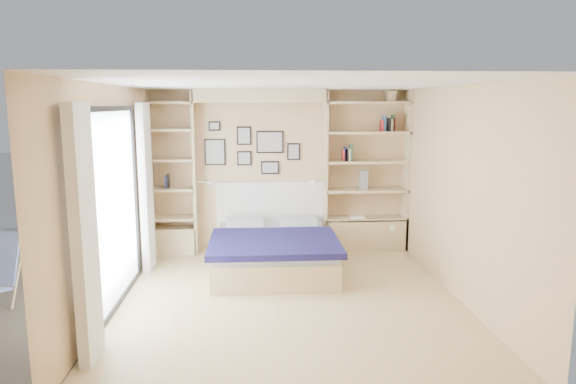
{
  "coord_description": "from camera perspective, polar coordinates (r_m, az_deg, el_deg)",
  "views": [
    {
      "loc": [
        -0.39,
        -5.75,
        2.28
      ],
      "look_at": [
        0.04,
        0.9,
        1.14
      ],
      "focal_mm": 32.0,
      "sensor_mm": 36.0,
      "label": 1
    }
  ],
  "objects": [
    {
      "name": "room_shell",
      "position": [
        7.37,
        -3.66,
        0.32
      ],
      "size": [
        4.5,
        4.5,
        4.5
      ],
      "color": "tan",
      "rests_on": "ground"
    },
    {
      "name": "reading_lamps",
      "position": [
        7.84,
        -3.04,
        1.07
      ],
      "size": [
        1.92,
        0.12,
        0.15
      ],
      "color": "silver",
      "rests_on": "ground"
    },
    {
      "name": "photo_gallery",
      "position": [
        8.0,
        -4.19,
        4.86
      ],
      "size": [
        1.48,
        0.02,
        0.82
      ],
      "color": "black",
      "rests_on": "ground"
    },
    {
      "name": "ground",
      "position": [
        6.19,
        0.14,
        -11.86
      ],
      "size": [
        4.5,
        4.5,
        0.0
      ],
      "primitive_type": "plane",
      "color": "tan",
      "rests_on": "ground"
    },
    {
      "name": "bed",
      "position": [
        7.21,
        -1.65,
        -6.42
      ],
      "size": [
        1.7,
        2.12,
        1.07
      ],
      "color": "tan",
      "rests_on": "ground"
    },
    {
      "name": "shelf_decor",
      "position": [
        8.0,
        7.92,
        5.63
      ],
      "size": [
        3.54,
        0.23,
        2.03
      ],
      "color": "#A51E1E",
      "rests_on": "ground"
    }
  ]
}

